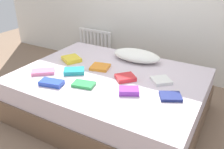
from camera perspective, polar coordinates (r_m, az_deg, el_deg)
The scene contains 14 objects.
ground_plane at distance 2.80m, azimuth -0.51°, elevation -9.25°, with size 8.00×8.00×0.00m, color #7F6651.
bed at distance 2.66m, azimuth -0.54°, elevation -4.91°, with size 2.00×1.50×0.50m.
radiator at distance 4.04m, azimuth -4.16°, elevation 7.47°, with size 0.61×0.04×0.48m.
pillow at distance 2.90m, azimuth 5.95°, elevation 4.62°, with size 0.60×0.33×0.13m, color white.
textbook_teal at distance 2.60m, azimuth -9.17°, elevation 0.82°, with size 0.22×0.14×0.05m, color teal.
textbook_yellow at distance 2.93m, azimuth -9.81°, elevation 3.73°, with size 0.22×0.19×0.05m, color yellow.
textbook_white at distance 2.44m, azimuth 11.83°, elevation -1.40°, with size 0.18×0.18×0.03m, color white.
textbook_navy at distance 2.18m, azimuth 13.99°, elevation -5.19°, with size 0.19×0.16×0.03m, color navy.
textbook_orange at distance 2.69m, azimuth -2.89°, elevation 1.82°, with size 0.20×0.19×0.03m, color orange.
textbook_purple at distance 2.19m, azimuth 4.10°, elevation -3.98°, with size 0.18×0.12×0.05m, color purple.
textbook_blue at distance 2.40m, azimuth -14.46°, elevation -1.96°, with size 0.23×0.12×0.05m, color #2847B7.
textbook_green at distance 2.33m, azimuth -6.90°, elevation -2.39°, with size 0.21×0.13×0.03m, color green.
textbook_pink at distance 2.67m, azimuth -16.34°, elevation 0.66°, with size 0.24×0.13×0.04m, color pink.
textbook_red at distance 2.43m, azimuth 3.26°, elevation -0.75°, with size 0.19×0.16×0.04m, color red.
Camera 1 is at (1.15, -1.97, 1.62)m, focal length 37.67 mm.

